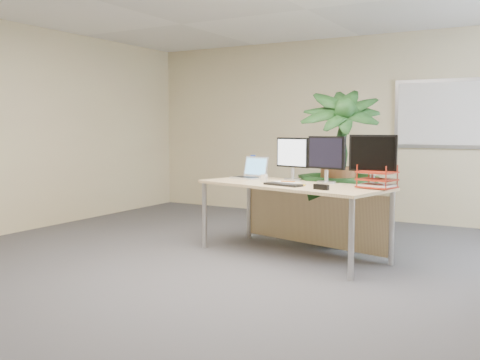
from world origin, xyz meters
The scene contains 17 objects.
floor centered at (0.00, 0.00, 0.00)m, with size 8.00×8.00×0.00m, color #454549.
back_wall centered at (0.00, 4.00, 1.35)m, with size 7.00×0.04×2.70m, color beige.
whiteboard centered at (1.20, 3.97, 1.55)m, with size 1.30×0.04×0.95m.
desk centered at (0.17, 1.45, 0.61)m, with size 2.15×1.30×0.77m.
floor_plant centered at (0.38, 2.07, 0.75)m, with size 0.84×0.84×1.50m, color #133514.
monitor_left centered at (-0.01, 1.68, 1.05)m, with size 0.43×0.19×0.48m.
monitor_right centered at (0.43, 1.55, 1.06)m, with size 0.44×0.20×0.50m.
monitor_dark centered at (0.97, 1.41, 1.07)m, with size 0.47×0.21×0.52m.
laptop centered at (-0.52, 1.64, 0.83)m, with size 0.41×0.38×0.25m.
keyboard centered at (0.13, 1.12, 0.78)m, with size 0.41×0.14×0.02m, color black.
coffee_mug centered at (-0.20, 1.34, 0.82)m, with size 0.11×0.08×0.08m.
spiral_notebook centered at (0.06, 1.32, 0.78)m, with size 0.29×0.22×0.01m, color white.
orange_pen centered at (0.08, 1.36, 0.79)m, with size 0.01×0.01×0.15m, color orange.
yellow_highlighter centered at (0.29, 1.21, 0.78)m, with size 0.02×0.02×0.12m, color yellow.
water_bottle centered at (-0.60, 1.84, 0.90)m, with size 0.07×0.07×0.26m.
letter_tray centered at (1.04, 1.33, 0.85)m, with size 0.39×0.33×0.16m.
stapler centered at (0.61, 0.97, 0.80)m, with size 0.16×0.04×0.05m, color black.
Camera 1 is at (2.44, -3.79, 1.36)m, focal length 40.00 mm.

